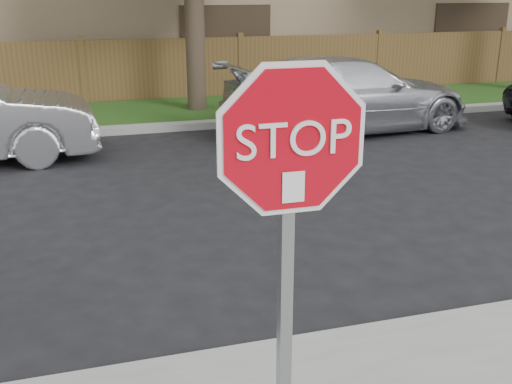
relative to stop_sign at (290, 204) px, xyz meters
name	(u,v)px	position (x,y,z in m)	size (l,w,h in m)	color
ground	(117,375)	(-0.84, 1.48, -1.83)	(90.00, 90.00, 0.00)	black
far_curb	(89,132)	(-0.84, 9.63, -1.75)	(70.00, 0.30, 0.15)	gray
grass_strip	(87,116)	(-0.84, 11.28, -1.77)	(70.00, 3.00, 0.12)	#1E4714
fence	(83,74)	(-0.84, 12.88, -1.03)	(70.00, 0.12, 1.60)	brown
stop_sign	(290,204)	(0.00, 0.00, 0.00)	(1.01, 0.13, 2.55)	gray
sedan_right	(348,94)	(4.27, 8.56, -1.07)	(2.12, 5.21, 1.51)	silver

